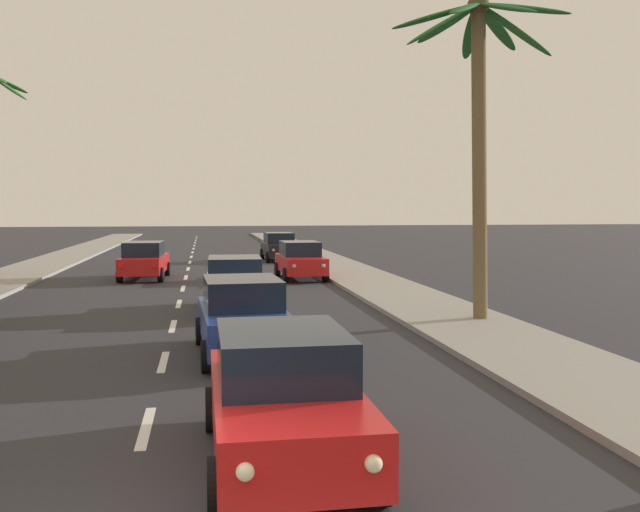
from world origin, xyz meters
The scene contains 9 objects.
sidewalk_right centered at (7.80, 20.00, 0.07)m, with size 3.20×110.00×0.14m, color gray.
lane_markings centered at (0.46, 20.24, 0.00)m, with size 4.28×89.40×0.01m.
sedan_lead_at_stop_bar centered at (1.85, 2.17, 0.85)m, with size 1.96×4.46×1.68m.
sedan_third_in_queue centered at (1.69, 8.63, 0.85)m, with size 2.11×4.51×1.68m.
sedan_fifth_in_queue centered at (1.79, 15.09, 0.85)m, with size 2.03×4.48×1.68m.
sedan_oncoming_far centered at (-1.81, 25.30, 0.85)m, with size 2.12×4.51×1.68m.
sedan_parked_nearest_kerb centered at (5.10, 24.23, 0.85)m, with size 2.03×4.48×1.68m.
sedan_parked_mid_kerb centered at (5.28, 34.90, 0.85)m, with size 2.05×4.49×1.68m.
palm_right_second centered at (8.29, 11.71, 6.41)m, with size 4.50×4.61×8.96m.
Camera 1 is at (0.89, -6.38, 3.25)m, focal length 38.78 mm.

